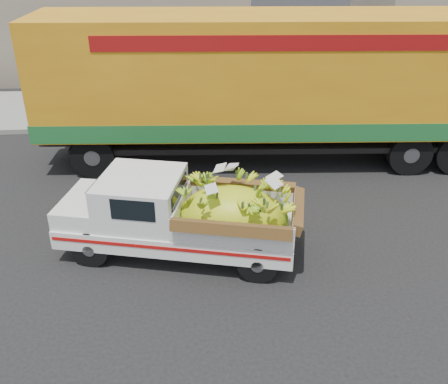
{
  "coord_description": "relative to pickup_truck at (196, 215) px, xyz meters",
  "views": [
    {
      "loc": [
        -1.35,
        -8.11,
        5.58
      ],
      "look_at": [
        -0.78,
        0.4,
        1.08
      ],
      "focal_mm": 40.0,
      "sensor_mm": 36.0,
      "label": 1
    }
  ],
  "objects": [
    {
      "name": "curb",
      "position": [
        1.34,
        6.84,
        -0.76
      ],
      "size": [
        60.0,
        0.25,
        0.15
      ],
      "primitive_type": "cube",
      "color": "gray",
      "rests_on": "ground"
    },
    {
      "name": "sidewalk",
      "position": [
        1.34,
        8.94,
        -0.77
      ],
      "size": [
        60.0,
        4.0,
        0.14
      ],
      "primitive_type": "cube",
      "color": "gray",
      "rests_on": "ground"
    },
    {
      "name": "building_left",
      "position": [
        -6.66,
        14.84,
        1.66
      ],
      "size": [
        18.0,
        6.0,
        5.0
      ],
      "primitive_type": "cube",
      "color": "gray",
      "rests_on": "ground"
    },
    {
      "name": "semi_trailer",
      "position": [
        2.05,
        4.39,
        1.29
      ],
      "size": [
        12.03,
        3.06,
        3.8
      ],
      "rotation": [
        0.0,
        0.0,
        -0.05
      ],
      "color": "black",
      "rests_on": "ground"
    },
    {
      "name": "ground",
      "position": [
        1.34,
        0.02,
        -0.84
      ],
      "size": [
        100.0,
        100.0,
        0.0
      ],
      "primitive_type": "plane",
      "color": "black",
      "rests_on": "ground"
    },
    {
      "name": "pickup_truck",
      "position": [
        0.0,
        0.0,
        0.0
      ],
      "size": [
        4.68,
        2.55,
        1.55
      ],
      "rotation": [
        0.0,
        0.0,
        -0.22
      ],
      "color": "black",
      "rests_on": "ground"
    }
  ]
}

